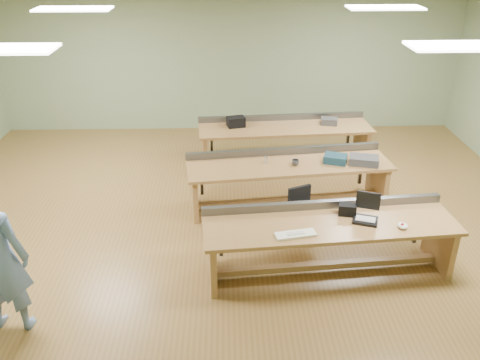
% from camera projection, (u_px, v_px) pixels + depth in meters
% --- Properties ---
extents(floor, '(10.00, 10.00, 0.00)m').
position_uv_depth(floor, '(233.00, 216.00, 8.10)').
color(floor, olive).
rests_on(floor, ground).
extents(ceiling, '(10.00, 10.00, 0.00)m').
position_uv_depth(ceiling, '(232.00, 22.00, 6.77)').
color(ceiling, silver).
rests_on(ceiling, wall_back).
extents(wall_back, '(10.00, 0.04, 3.00)m').
position_uv_depth(wall_back, '(229.00, 63.00, 11.02)').
color(wall_back, gray).
rests_on(wall_back, floor).
extents(wall_front, '(10.00, 0.04, 3.00)m').
position_uv_depth(wall_front, '(241.00, 312.00, 3.86)').
color(wall_front, gray).
rests_on(wall_front, floor).
extents(fluor_panels, '(6.20, 3.50, 0.03)m').
position_uv_depth(fluor_panels, '(232.00, 24.00, 6.78)').
color(fluor_panels, white).
rests_on(fluor_panels, ceiling).
extents(workbench_front, '(3.32, 1.15, 0.86)m').
position_uv_depth(workbench_front, '(329.00, 234.00, 6.58)').
color(workbench_front, '#9F6E43').
rests_on(workbench_front, floor).
extents(workbench_mid, '(3.34, 1.24, 0.86)m').
position_uv_depth(workbench_mid, '(288.00, 173.00, 8.21)').
color(workbench_mid, '#9F6E43').
rests_on(workbench_mid, floor).
extents(workbench_back, '(3.32, 1.10, 0.86)m').
position_uv_depth(workbench_back, '(284.00, 135.00, 9.71)').
color(workbench_back, '#9F6E43').
rests_on(workbench_back, floor).
extents(laptop_base, '(0.37, 0.34, 0.03)m').
position_uv_depth(laptop_base, '(365.00, 220.00, 6.49)').
color(laptop_base, black).
rests_on(laptop_base, workbench_front).
extents(laptop_screen, '(0.29, 0.12, 0.24)m').
position_uv_depth(laptop_screen, '(368.00, 201.00, 6.50)').
color(laptop_screen, black).
rests_on(laptop_screen, laptop_base).
extents(keyboard, '(0.52, 0.26, 0.03)m').
position_uv_depth(keyboard, '(296.00, 234.00, 6.20)').
color(keyboard, white).
rests_on(keyboard, workbench_front).
extents(trackball_mouse, '(0.17, 0.18, 0.06)m').
position_uv_depth(trackball_mouse, '(403.00, 226.00, 6.35)').
color(trackball_mouse, white).
rests_on(trackball_mouse, workbench_front).
extents(camera_bag, '(0.25, 0.19, 0.15)m').
position_uv_depth(camera_bag, '(347.00, 210.00, 6.62)').
color(camera_bag, black).
rests_on(camera_bag, workbench_front).
extents(task_chair, '(0.57, 0.57, 0.80)m').
position_uv_depth(task_chair, '(303.00, 222.00, 7.38)').
color(task_chair, black).
rests_on(task_chair, floor).
extents(parts_bin_teal, '(0.42, 0.37, 0.12)m').
position_uv_depth(parts_bin_teal, '(335.00, 159.00, 8.12)').
color(parts_bin_teal, '#153445').
rests_on(parts_bin_teal, workbench_mid).
extents(parts_bin_grey, '(0.51, 0.39, 0.12)m').
position_uv_depth(parts_bin_grey, '(364.00, 160.00, 8.06)').
color(parts_bin_grey, '#37373A').
rests_on(parts_bin_grey, workbench_mid).
extents(mug, '(0.13, 0.13, 0.09)m').
position_uv_depth(mug, '(295.00, 162.00, 8.03)').
color(mug, '#37373A').
rests_on(mug, workbench_mid).
extents(drinks_can, '(0.08, 0.08, 0.11)m').
position_uv_depth(drinks_can, '(266.00, 160.00, 8.09)').
color(drinks_can, silver).
rests_on(drinks_can, workbench_mid).
extents(storage_box_back, '(0.37, 0.30, 0.18)m').
position_uv_depth(storage_box_back, '(236.00, 122.00, 9.58)').
color(storage_box_back, black).
rests_on(storage_box_back, workbench_back).
extents(tray_back, '(0.35, 0.28, 0.12)m').
position_uv_depth(tray_back, '(329.00, 121.00, 9.70)').
color(tray_back, '#37373A').
rests_on(tray_back, workbench_back).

